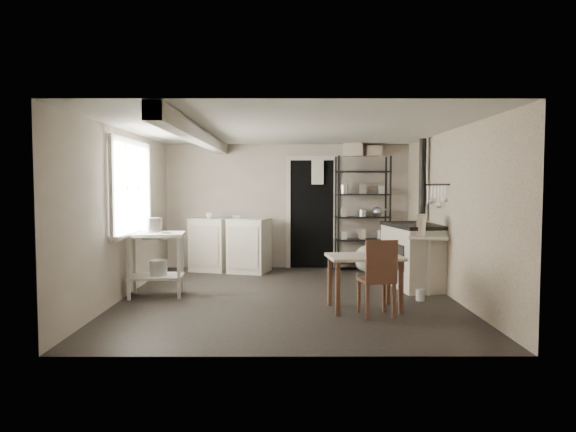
{
  "coord_description": "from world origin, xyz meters",
  "views": [
    {
      "loc": [
        -0.02,
        -7.03,
        1.55
      ],
      "look_at": [
        0.0,
        0.3,
        1.1
      ],
      "focal_mm": 32.0,
      "sensor_mm": 36.0,
      "label": 1
    }
  ],
  "objects_px": {
    "prep_table": "(156,268)",
    "base_cabinets": "(230,246)",
    "stockpot": "(152,228)",
    "chair": "(376,275)",
    "shelf_rack": "(362,218)",
    "work_table": "(364,279)",
    "flour_sack": "(365,258)",
    "stove": "(415,258)"
  },
  "relations": [
    {
      "from": "stockpot",
      "to": "shelf_rack",
      "type": "distance_m",
      "value": 3.95
    },
    {
      "from": "prep_table",
      "to": "work_table",
      "type": "distance_m",
      "value": 2.88
    },
    {
      "from": "shelf_rack",
      "to": "chair",
      "type": "height_order",
      "value": "shelf_rack"
    },
    {
      "from": "prep_table",
      "to": "stove",
      "type": "distance_m",
      "value": 3.81
    },
    {
      "from": "prep_table",
      "to": "shelf_rack",
      "type": "height_order",
      "value": "shelf_rack"
    },
    {
      "from": "work_table",
      "to": "chair",
      "type": "relative_size",
      "value": 0.97
    },
    {
      "from": "prep_table",
      "to": "stove",
      "type": "height_order",
      "value": "stove"
    },
    {
      "from": "work_table",
      "to": "flour_sack",
      "type": "relative_size",
      "value": 1.94
    },
    {
      "from": "work_table",
      "to": "flour_sack",
      "type": "xyz_separation_m",
      "value": [
        0.44,
        2.81,
        -0.14
      ]
    },
    {
      "from": "base_cabinets",
      "to": "shelf_rack",
      "type": "distance_m",
      "value": 2.45
    },
    {
      "from": "base_cabinets",
      "to": "shelf_rack",
      "type": "xyz_separation_m",
      "value": [
        2.4,
        0.21,
        0.49
      ]
    },
    {
      "from": "prep_table",
      "to": "stockpot",
      "type": "bearing_deg",
      "value": 139.58
    },
    {
      "from": "chair",
      "to": "work_table",
      "type": "bearing_deg",
      "value": 99.41
    },
    {
      "from": "stove",
      "to": "flour_sack",
      "type": "distance_m",
      "value": 1.49
    },
    {
      "from": "stockpot",
      "to": "shelf_rack",
      "type": "relative_size",
      "value": 0.14
    },
    {
      "from": "shelf_rack",
      "to": "flour_sack",
      "type": "height_order",
      "value": "shelf_rack"
    },
    {
      "from": "flour_sack",
      "to": "base_cabinets",
      "type": "bearing_deg",
      "value": 178.89
    },
    {
      "from": "chair",
      "to": "flour_sack",
      "type": "xyz_separation_m",
      "value": [
        0.35,
        3.09,
        -0.24
      ]
    },
    {
      "from": "stove",
      "to": "chair",
      "type": "xyz_separation_m",
      "value": [
        -0.88,
        -1.72,
        0.05
      ]
    },
    {
      "from": "work_table",
      "to": "chair",
      "type": "xyz_separation_m",
      "value": [
        0.1,
        -0.29,
        0.1
      ]
    },
    {
      "from": "base_cabinets",
      "to": "chair",
      "type": "relative_size",
      "value": 1.59
    },
    {
      "from": "shelf_rack",
      "to": "stove",
      "type": "relative_size",
      "value": 1.7
    },
    {
      "from": "prep_table",
      "to": "flour_sack",
      "type": "bearing_deg",
      "value": 32.07
    },
    {
      "from": "stockpot",
      "to": "base_cabinets",
      "type": "bearing_deg",
      "value": 66.72
    },
    {
      "from": "shelf_rack",
      "to": "prep_table",
      "type": "bearing_deg",
      "value": -147.81
    },
    {
      "from": "stove",
      "to": "work_table",
      "type": "xyz_separation_m",
      "value": [
        -0.98,
        -1.43,
        -0.06
      ]
    },
    {
      "from": "prep_table",
      "to": "base_cabinets",
      "type": "relative_size",
      "value": 0.61
    },
    {
      "from": "shelf_rack",
      "to": "stove",
      "type": "bearing_deg",
      "value": -74.47
    },
    {
      "from": "prep_table",
      "to": "stove",
      "type": "bearing_deg",
      "value": 9.75
    },
    {
      "from": "base_cabinets",
      "to": "flour_sack",
      "type": "distance_m",
      "value": 2.43
    },
    {
      "from": "base_cabinets",
      "to": "work_table",
      "type": "bearing_deg",
      "value": -39.65
    },
    {
      "from": "shelf_rack",
      "to": "base_cabinets",
      "type": "bearing_deg",
      "value": -178.17
    },
    {
      "from": "prep_table",
      "to": "work_table",
      "type": "height_order",
      "value": "prep_table"
    },
    {
      "from": "flour_sack",
      "to": "shelf_rack",
      "type": "bearing_deg",
      "value": 94.51
    },
    {
      "from": "stockpot",
      "to": "flour_sack",
      "type": "distance_m",
      "value": 3.89
    },
    {
      "from": "shelf_rack",
      "to": "work_table",
      "type": "xyz_separation_m",
      "value": [
        -0.42,
        -3.07,
        -0.57
      ]
    },
    {
      "from": "base_cabinets",
      "to": "stove",
      "type": "bearing_deg",
      "value": -9.98
    },
    {
      "from": "shelf_rack",
      "to": "chair",
      "type": "distance_m",
      "value": 3.4
    },
    {
      "from": "shelf_rack",
      "to": "stove",
      "type": "distance_m",
      "value": 1.8
    },
    {
      "from": "work_table",
      "to": "flour_sack",
      "type": "height_order",
      "value": "work_table"
    },
    {
      "from": "prep_table",
      "to": "work_table",
      "type": "xyz_separation_m",
      "value": [
        2.77,
        -0.79,
        -0.02
      ]
    },
    {
      "from": "stockpot",
      "to": "chair",
      "type": "distance_m",
      "value": 3.18
    }
  ]
}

